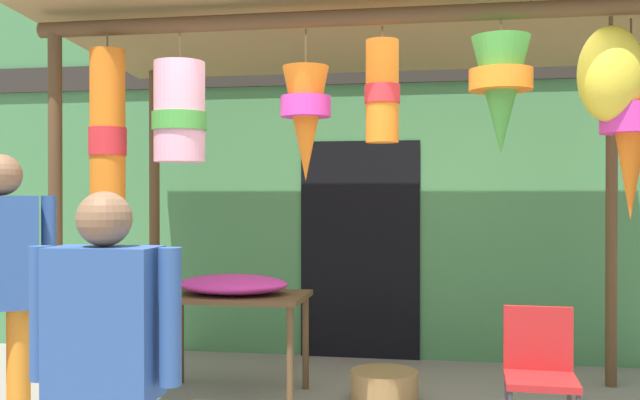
{
  "coord_description": "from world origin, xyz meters",
  "views": [
    {
      "loc": [
        0.43,
        -4.35,
        1.51
      ],
      "look_at": [
        -0.5,
        0.99,
        1.47
      ],
      "focal_mm": 40.72,
      "sensor_mm": 36.0,
      "label": 1
    }
  ],
  "objects_px": {
    "folding_chair": "(540,367)",
    "vendor_in_orange": "(1,278)",
    "wicker_basket_by_table": "(384,387)",
    "display_table": "(232,306)",
    "customer_foreground": "(105,361)",
    "flower_heap_on_table": "(235,284)"
  },
  "relations": [
    {
      "from": "folding_chair",
      "to": "vendor_in_orange",
      "type": "distance_m",
      "value": 3.14
    },
    {
      "from": "folding_chair",
      "to": "customer_foreground",
      "type": "height_order",
      "value": "customer_foreground"
    },
    {
      "from": "wicker_basket_by_table",
      "to": "vendor_in_orange",
      "type": "bearing_deg",
      "value": -143.82
    },
    {
      "from": "display_table",
      "to": "flower_heap_on_table",
      "type": "height_order",
      "value": "flower_heap_on_table"
    },
    {
      "from": "folding_chair",
      "to": "wicker_basket_by_table",
      "type": "bearing_deg",
      "value": 138.98
    },
    {
      "from": "flower_heap_on_table",
      "to": "folding_chair",
      "type": "bearing_deg",
      "value": -21.22
    },
    {
      "from": "display_table",
      "to": "flower_heap_on_table",
      "type": "bearing_deg",
      "value": -42.6
    },
    {
      "from": "flower_heap_on_table",
      "to": "customer_foreground",
      "type": "xyz_separation_m",
      "value": [
        0.29,
        -2.68,
        0.05
      ]
    },
    {
      "from": "folding_chair",
      "to": "wicker_basket_by_table",
      "type": "relative_size",
      "value": 1.71
    },
    {
      "from": "flower_heap_on_table",
      "to": "folding_chair",
      "type": "distance_m",
      "value": 2.26
    },
    {
      "from": "vendor_in_orange",
      "to": "customer_foreground",
      "type": "height_order",
      "value": "vendor_in_orange"
    },
    {
      "from": "flower_heap_on_table",
      "to": "vendor_in_orange",
      "type": "relative_size",
      "value": 0.48
    },
    {
      "from": "vendor_in_orange",
      "to": "folding_chair",
      "type": "bearing_deg",
      "value": 12.09
    },
    {
      "from": "wicker_basket_by_table",
      "to": "display_table",
      "type": "bearing_deg",
      "value": -179.48
    },
    {
      "from": "folding_chair",
      "to": "customer_foreground",
      "type": "xyz_separation_m",
      "value": [
        -1.79,
        -1.87,
        0.39
      ]
    },
    {
      "from": "folding_chair",
      "to": "customer_foreground",
      "type": "bearing_deg",
      "value": -133.85
    },
    {
      "from": "display_table",
      "to": "wicker_basket_by_table",
      "type": "xyz_separation_m",
      "value": [
        1.14,
        0.01,
        -0.56
      ]
    },
    {
      "from": "flower_heap_on_table",
      "to": "vendor_in_orange",
      "type": "distance_m",
      "value": 1.75
    },
    {
      "from": "display_table",
      "to": "customer_foreground",
      "type": "height_order",
      "value": "customer_foreground"
    },
    {
      "from": "flower_heap_on_table",
      "to": "customer_foreground",
      "type": "distance_m",
      "value": 2.69
    },
    {
      "from": "display_table",
      "to": "vendor_in_orange",
      "type": "height_order",
      "value": "vendor_in_orange"
    },
    {
      "from": "folding_chair",
      "to": "vendor_in_orange",
      "type": "xyz_separation_m",
      "value": [
        -3.03,
        -0.65,
        0.53
      ]
    }
  ]
}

